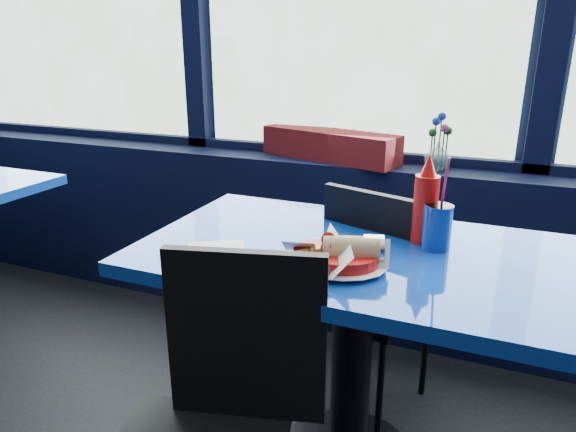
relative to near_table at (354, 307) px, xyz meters
The scene contains 10 objects.
window_sill 0.94m from the near_table, 109.03° to the left, with size 5.00×0.26×0.80m, color black.
near_table is the anchor object (origin of this frame).
chair_near_front 0.52m from the near_table, 110.58° to the right, with size 0.48×0.48×0.86m.
chair_near_back 0.28m from the near_table, 93.82° to the left, with size 0.49×0.49×0.87m.
planter_box 0.99m from the near_table, 112.72° to the left, with size 0.65×0.16×0.13m, color maroon.
flower_vase 0.91m from the near_table, 82.77° to the left, with size 0.14×0.14×0.23m.
food_basket 0.26m from the near_table, 95.41° to the right, with size 0.25×0.25×0.09m.
ketchup_bottle 0.36m from the near_table, 37.29° to the left, with size 0.07×0.07×0.26m.
soda_cup 0.33m from the near_table, 23.10° to the left, with size 0.08×0.08×0.27m.
napkin 0.43m from the near_table, 153.44° to the right, with size 0.16×0.16×0.00m, color white.
Camera 1 is at (0.63, 0.70, 1.29)m, focal length 32.00 mm.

